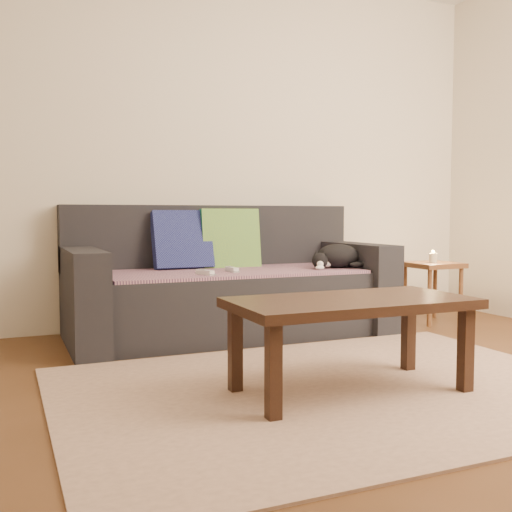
# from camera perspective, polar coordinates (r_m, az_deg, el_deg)

# --- Properties ---
(ground) EXTENTS (4.50, 4.50, 0.00)m
(ground) POSITION_cam_1_polar(r_m,az_deg,el_deg) (2.71, 9.26, -13.36)
(ground) COLOR brown
(ground) RESTS_ON ground
(back_wall) EXTENTS (4.50, 0.04, 2.60)m
(back_wall) POSITION_cam_1_polar(r_m,az_deg,el_deg) (4.44, -4.73, 10.36)
(back_wall) COLOR beige
(back_wall) RESTS_ON ground
(sofa) EXTENTS (2.10, 0.94, 0.87)m
(sofa) POSITION_cam_1_polar(r_m,az_deg,el_deg) (4.04, -2.73, -3.09)
(sofa) COLOR #232328
(sofa) RESTS_ON ground
(throw_blanket) EXTENTS (1.66, 0.74, 0.02)m
(throw_blanket) POSITION_cam_1_polar(r_m,az_deg,el_deg) (3.94, -2.27, -1.50)
(throw_blanket) COLOR #382445
(throw_blanket) RESTS_ON sofa
(cushion_navy) EXTENTS (0.40, 0.21, 0.41)m
(cushion_navy) POSITION_cam_1_polar(r_m,az_deg,el_deg) (4.09, -7.05, 1.48)
(cushion_navy) COLOR #12144F
(cushion_navy) RESTS_ON throw_blanket
(cushion_green) EXTENTS (0.42, 0.16, 0.43)m
(cushion_green) POSITION_cam_1_polar(r_m,az_deg,el_deg) (4.19, -2.54, 1.57)
(cushion_green) COLOR #0E5A4D
(cushion_green) RESTS_ON throw_blanket
(cat) EXTENTS (0.42, 0.33, 0.16)m
(cat) POSITION_cam_1_polar(r_m,az_deg,el_deg) (4.13, 7.67, -0.05)
(cat) COLOR black
(cat) RESTS_ON throw_blanket
(wii_remote_a) EXTENTS (0.08, 0.15, 0.03)m
(wii_remote_a) POSITION_cam_1_polar(r_m,az_deg,el_deg) (3.65, -4.89, -1.56)
(wii_remote_a) COLOR white
(wii_remote_a) RESTS_ON throw_blanket
(wii_remote_b) EXTENTS (0.04, 0.15, 0.03)m
(wii_remote_b) POSITION_cam_1_polar(r_m,az_deg,el_deg) (3.83, -2.31, -1.28)
(wii_remote_b) COLOR white
(wii_remote_b) RESTS_ON throw_blanket
(side_table) EXTENTS (0.36, 0.36, 0.45)m
(side_table) POSITION_cam_1_polar(r_m,az_deg,el_deg) (4.67, 16.48, -1.56)
(side_table) COLOR brown
(side_table) RESTS_ON ground
(candle) EXTENTS (0.06, 0.06, 0.09)m
(candle) POSITION_cam_1_polar(r_m,az_deg,el_deg) (4.66, 16.51, -0.14)
(candle) COLOR beige
(candle) RESTS_ON side_table
(rug) EXTENTS (2.50, 1.80, 0.01)m
(rug) POSITION_cam_1_polar(r_m,az_deg,el_deg) (2.83, 7.60, -12.46)
(rug) COLOR tan
(rug) RESTS_ON ground
(coffee_table) EXTENTS (1.08, 0.54, 0.43)m
(coffee_table) POSITION_cam_1_polar(r_m,az_deg,el_deg) (2.72, 9.01, -5.13)
(coffee_table) COLOR black
(coffee_table) RESTS_ON rug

